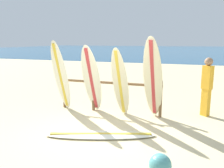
{
  "coord_description": "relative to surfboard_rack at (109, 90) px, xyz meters",
  "views": [
    {
      "loc": [
        2.0,
        -4.78,
        2.22
      ],
      "look_at": [
        -0.36,
        2.05,
        0.85
      ],
      "focal_mm": 36.35,
      "sensor_mm": 36.0,
      "label": 1
    }
  ],
  "objects": [
    {
      "name": "surfboard_leaning_center",
      "position": [
        1.43,
        -0.42,
        0.49
      ],
      "size": [
        0.53,
        1.18,
        2.36
      ],
      "color": "beige",
      "rests_on": "ground"
    },
    {
      "name": "surfboard_leaning_far_left",
      "position": [
        -1.46,
        -0.4,
        0.44
      ],
      "size": [
        0.46,
        0.78,
        2.26
      ],
      "color": "white",
      "rests_on": "ground"
    },
    {
      "name": "ground_plane",
      "position": [
        0.36,
        -1.75,
        -0.69
      ],
      "size": [
        120.0,
        120.0,
        0.0
      ],
      "primitive_type": "plane",
      "color": "beige"
    },
    {
      "name": "beachgoer_standing",
      "position": [
        2.87,
        0.59,
        0.27
      ],
      "size": [
        0.33,
        0.32,
        1.75
      ],
      "color": "gold",
      "rests_on": "ground"
    },
    {
      "name": "surfboard_lying_on_sand",
      "position": [
        0.46,
        -1.85,
        -0.66
      ],
      "size": [
        2.62,
        1.32,
        0.08
      ],
      "color": "silver",
      "rests_on": "ground"
    },
    {
      "name": "surfboard_leaning_center_left",
      "position": [
        0.5,
        -0.41,
        0.34
      ],
      "size": [
        0.57,
        0.8,
        2.07
      ],
      "color": "beige",
      "rests_on": "ground"
    },
    {
      "name": "ocean_water",
      "position": [
        0.36,
        56.25,
        -0.69
      ],
      "size": [
        120.0,
        80.0,
        0.01
      ],
      "primitive_type": "cube",
      "color": "#1E5984",
      "rests_on": "ground"
    },
    {
      "name": "surfboard_rack",
      "position": [
        0.0,
        0.0,
        0.0
      ],
      "size": [
        3.32,
        0.09,
        1.09
      ],
      "color": "brown",
      "rests_on": "ground"
    },
    {
      "name": "beach_ball",
      "position": [
        1.99,
        -3.0,
        -0.5
      ],
      "size": [
        0.38,
        0.38,
        0.38
      ],
      "primitive_type": "sphere",
      "color": "teal",
      "rests_on": "ground"
    },
    {
      "name": "surfboard_leaning_left",
      "position": [
        -0.45,
        -0.3,
        0.37
      ],
      "size": [
        0.57,
        0.9,
        2.13
      ],
      "color": "silver",
      "rests_on": "ground"
    }
  ]
}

